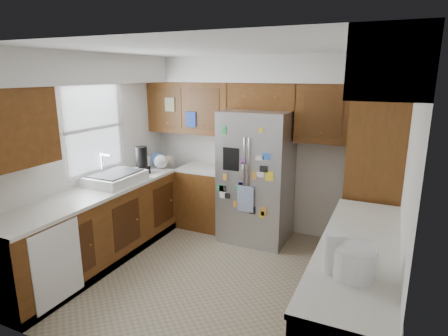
{
  "coord_description": "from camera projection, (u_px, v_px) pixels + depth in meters",
  "views": [
    {
      "loc": [
        1.66,
        -3.47,
        2.28
      ],
      "look_at": [
        -0.1,
        0.35,
        1.21
      ],
      "focal_mm": 30.0,
      "sensor_mm": 36.0,
      "label": 1
    }
  ],
  "objects": [
    {
      "name": "left_counter_clutter",
      "position": [
        151.0,
        161.0,
        5.35
      ],
      "size": [
        0.35,
        0.8,
        0.38
      ],
      "color": "black",
      "rests_on": "left_counter_run"
    },
    {
      "name": "sink_assembly",
      "position": [
        115.0,
        178.0,
        4.74
      ],
      "size": [
        0.52,
        0.7,
        0.37
      ],
      "color": "white",
      "rests_on": "left_counter_run"
    },
    {
      "name": "paper_towel",
      "position": [
        332.0,
        253.0,
        2.6
      ],
      "size": [
        0.13,
        0.13,
        0.29
      ],
      "primitive_type": "cylinder",
      "color": "white",
      "rests_on": "right_counter_run"
    },
    {
      "name": "fridge",
      "position": [
        256.0,
        176.0,
        5.13
      ],
      "size": [
        0.9,
        0.79,
        1.8
      ],
      "color": "#95959A",
      "rests_on": "ground"
    },
    {
      "name": "fridge_top_items",
      "position": [
        258.0,
        73.0,
        4.97
      ],
      "size": [
        0.83,
        0.32,
        0.26
      ],
      "color": "#162FAD",
      "rests_on": "bridge_cabinet"
    },
    {
      "name": "bridge_cabinet",
      "position": [
        264.0,
        96.0,
        5.06
      ],
      "size": [
        0.96,
        0.34,
        0.35
      ],
      "primitive_type": "cube",
      "color": "#482D0D",
      "rests_on": "fridge"
    },
    {
      "name": "floor",
      "position": [
        219.0,
        277.0,
        4.29
      ],
      "size": [
        3.6,
        3.6,
        0.0
      ],
      "primitive_type": "plane",
      "color": "tan",
      "rests_on": "ground"
    },
    {
      "name": "rice_cooker",
      "position": [
        355.0,
        257.0,
        2.55
      ],
      "size": [
        0.31,
        0.3,
        0.27
      ],
      "color": "white",
      "rests_on": "right_counter_run"
    },
    {
      "name": "pantry",
      "position": [
        375.0,
        178.0,
        4.43
      ],
      "size": [
        0.6,
        0.9,
        2.15
      ],
      "primitive_type": "cube",
      "color": "#482D0D",
      "rests_on": "ground"
    },
    {
      "name": "room_shell",
      "position": [
        224.0,
        115.0,
        4.2
      ],
      "size": [
        3.64,
        3.24,
        2.52
      ],
      "color": "silver",
      "rests_on": "ground"
    },
    {
      "name": "left_counter_run",
      "position": [
        123.0,
        223.0,
        4.76
      ],
      "size": [
        1.36,
        3.2,
        0.92
      ],
      "color": "#482D0D",
      "rests_on": "ground"
    },
    {
      "name": "right_counter_run",
      "position": [
        355.0,
        299.0,
        3.16
      ],
      "size": [
        0.63,
        2.25,
        0.92
      ],
      "color": "#482D0D",
      "rests_on": "ground"
    }
  ]
}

